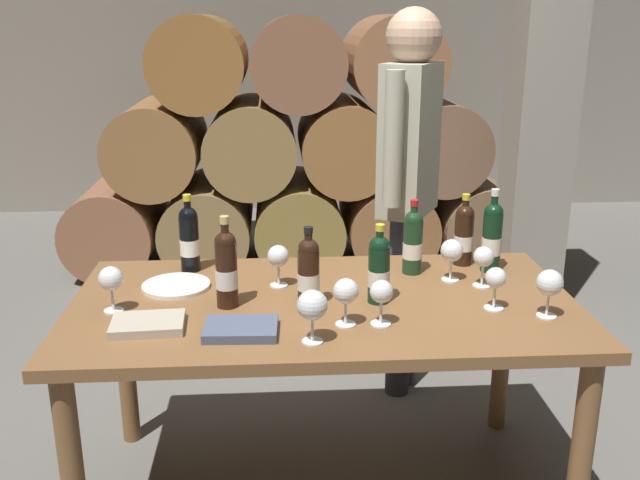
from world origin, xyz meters
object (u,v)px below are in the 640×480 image
(dining_table, at_px, (324,325))
(tasting_notebook, at_px, (148,324))
(wine_bottle_2, at_px, (189,238))
(wine_bottle_5, at_px, (226,268))
(wine_glass_7, at_px, (278,257))
(wine_bottle_1, at_px, (379,268))
(wine_glass_6, at_px, (484,258))
(wine_glass_3, at_px, (382,293))
(wine_glass_4, at_px, (550,284))
(wine_bottle_3, at_px, (492,236))
(wine_glass_1, at_px, (496,280))
(leather_ledger, at_px, (241,329))
(wine_bottle_4, at_px, (309,272))
(wine_bottle_0, at_px, (464,234))
(wine_glass_0, at_px, (312,306))
(serving_plate, at_px, (176,286))
(wine_glass_2, at_px, (111,280))
(wine_glass_8, at_px, (452,252))
(wine_bottle_6, at_px, (413,241))
(wine_glass_5, at_px, (346,292))

(dining_table, xyz_separation_m, tasting_notebook, (-0.56, -0.19, 0.11))
(wine_bottle_2, relative_size, wine_bottle_5, 0.95)
(wine_bottle_5, relative_size, wine_glass_7, 2.04)
(wine_bottle_1, relative_size, wine_glass_6, 1.83)
(dining_table, height_order, wine_glass_3, wine_glass_3)
(wine_bottle_2, xyz_separation_m, wine_glass_4, (1.18, -0.51, -0.02))
(wine_bottle_3, relative_size, wine_glass_7, 2.08)
(wine_glass_1, xyz_separation_m, wine_glass_4, (0.15, -0.07, 0.01))
(leather_ledger, bearing_deg, wine_bottle_4, 45.91)
(wine_glass_7, xyz_separation_m, tasting_notebook, (-0.40, -0.33, -0.09))
(wine_glass_1, xyz_separation_m, wine_glass_6, (0.02, 0.20, 0.00))
(wine_bottle_0, distance_m, wine_glass_4, 0.53)
(wine_glass_0, height_order, serving_plate, wine_glass_0)
(wine_glass_1, relative_size, leather_ledger, 0.65)
(wine_bottle_3, bearing_deg, wine_bottle_2, 176.11)
(serving_plate, bearing_deg, wine_glass_2, -131.31)
(wine_glass_8, distance_m, serving_plate, 0.99)
(wine_bottle_4, bearing_deg, wine_glass_0, -90.57)
(wine_bottle_3, xyz_separation_m, wine_glass_0, (-0.70, -0.57, -0.02))
(wine_glass_6, height_order, tasting_notebook, wine_glass_6)
(wine_bottle_0, relative_size, wine_bottle_1, 1.03)
(wine_bottle_6, relative_size, wine_glass_5, 1.83)
(wine_bottle_1, bearing_deg, wine_bottle_4, -175.97)
(wine_bottle_3, height_order, wine_glass_4, wine_bottle_3)
(wine_bottle_1, height_order, wine_bottle_5, wine_bottle_5)
(wine_glass_2, xyz_separation_m, wine_glass_7, (0.54, 0.19, -0.00))
(dining_table, bearing_deg, wine_glass_5, -75.51)
(wine_bottle_0, xyz_separation_m, wine_glass_8, (-0.09, -0.17, -0.01))
(wine_bottle_3, relative_size, wine_bottle_4, 1.16)
(wine_bottle_5, height_order, wine_glass_8, wine_bottle_5)
(wine_bottle_3, relative_size, wine_bottle_5, 1.02)
(wine_glass_4, bearing_deg, wine_bottle_6, 129.22)
(wine_bottle_3, xyz_separation_m, wine_glass_1, (-0.09, -0.36, -0.03))
(wine_bottle_4, bearing_deg, tasting_notebook, -163.37)
(leather_ledger, bearing_deg, wine_bottle_5, 106.06)
(wine_bottle_2, bearing_deg, wine_glass_5, -45.00)
(wine_bottle_0, bearing_deg, dining_table, -149.38)
(wine_bottle_1, height_order, wine_glass_4, wine_bottle_1)
(wine_bottle_5, relative_size, tasting_notebook, 1.40)
(wine_bottle_6, distance_m, wine_glass_8, 0.15)
(wine_bottle_6, xyz_separation_m, wine_glass_8, (0.12, -0.09, -0.01))
(wine_bottle_4, distance_m, wine_glass_4, 0.77)
(wine_bottle_2, height_order, leather_ledger, wine_bottle_2)
(wine_bottle_3, height_order, wine_glass_8, wine_bottle_3)
(wine_glass_0, bearing_deg, wine_bottle_2, 123.17)
(wine_glass_3, bearing_deg, wine_bottle_6, 68.11)
(wine_bottle_2, relative_size, wine_glass_0, 1.80)
(wine_bottle_1, distance_m, wine_bottle_6, 0.32)
(wine_glass_2, bearing_deg, wine_glass_6, 6.51)
(wine_glass_3, bearing_deg, wine_bottle_0, 53.73)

